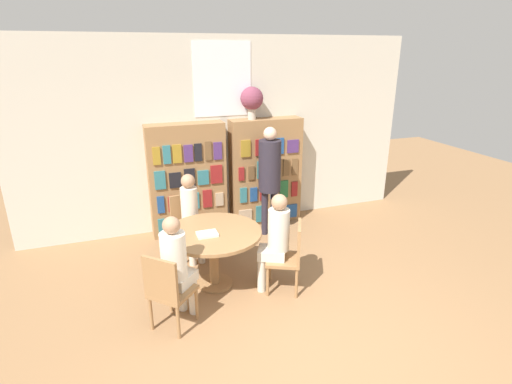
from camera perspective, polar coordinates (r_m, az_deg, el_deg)
ground_plane at (r=4.19m, az=9.27°, el=-22.16°), size 16.00×16.00×0.00m
wall_back at (r=6.44m, az=-4.66°, el=8.24°), size 6.40×0.07×3.00m
bookshelf_left at (r=6.29m, az=-9.75°, el=1.73°), size 1.18×0.34×1.75m
bookshelf_right at (r=6.61m, az=1.38°, el=2.91°), size 1.18×0.34×1.75m
flower_vase at (r=6.30m, az=-0.60°, el=13.11°), size 0.35×0.35×0.50m
reading_table at (r=4.87m, az=-6.11°, el=-6.94°), size 1.17×1.17×0.73m
chair_near_camera at (r=4.27m, az=-12.50°, el=-13.37°), size 0.57×0.57×0.88m
chair_left_side at (r=5.70m, az=-9.81°, el=-4.34°), size 0.46×0.46×0.88m
chair_far_side at (r=4.82m, az=4.86°, el=-8.82°), size 0.54×0.54×0.88m
seated_reader_left at (r=5.46m, az=-9.26°, el=-3.08°), size 0.28×0.37×1.23m
seated_reader_right at (r=4.73m, az=2.73°, el=-6.46°), size 0.40×0.37×1.23m
seated_reader_back at (r=4.28m, az=-11.27°, el=-9.88°), size 0.41×0.41×1.23m
librarian_standing at (r=6.07m, az=1.96°, el=3.22°), size 0.34×0.61×1.71m
open_book_on_table at (r=4.72m, az=-6.99°, el=-5.99°), size 0.24×0.18×0.03m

